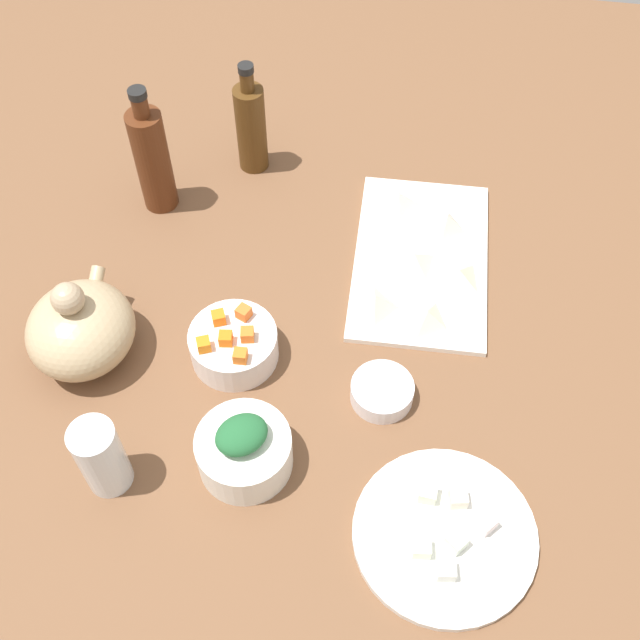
{
  "coord_description": "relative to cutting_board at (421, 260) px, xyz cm",
  "views": [
    {
      "loc": [
        -64.62,
        -10.25,
        98.69
      ],
      "look_at": [
        0.0,
        0.0,
        8.0
      ],
      "focal_mm": 44.38,
      "sensor_mm": 36.0,
      "label": 1
    }
  ],
  "objects": [
    {
      "name": "tabletop",
      "position": [
        -17.24,
        13.31,
        -2.0
      ],
      "size": [
        190.0,
        190.0,
        3.0
      ],
      "primitive_type": "cube",
      "color": "brown",
      "rests_on": "ground"
    },
    {
      "name": "cutting_board",
      "position": [
        0.0,
        0.0,
        0.0
      ],
      "size": [
        34.2,
        21.58,
        1.0
      ],
      "primitive_type": "cube",
      "rotation": [
        0.0,
        0.0,
        0.03
      ],
      "color": "white",
      "rests_on": "tabletop"
    },
    {
      "name": "plate_tofu",
      "position": [
        -44.17,
        -6.63,
        0.1
      ],
      "size": [
        23.01,
        23.01,
        1.2
      ],
      "primitive_type": "cylinder",
      "color": "white",
      "rests_on": "tabletop"
    },
    {
      "name": "bowl_greens",
      "position": [
        -38.11,
        19.89,
        2.57
      ],
      "size": [
        12.43,
        12.43,
        6.14
      ],
      "primitive_type": "cylinder",
      "color": "white",
      "rests_on": "tabletop"
    },
    {
      "name": "bowl_carrots",
      "position": [
        -21.83,
        24.98,
        2.12
      ],
      "size": [
        12.55,
        12.55,
        5.25
      ],
      "primitive_type": "cylinder",
      "color": "white",
      "rests_on": "tabletop"
    },
    {
      "name": "bowl_small_side",
      "position": [
        -25.46,
        3.33,
        1.0
      ],
      "size": [
        8.75,
        8.75,
        3.0
      ],
      "primitive_type": "cylinder",
      "color": "white",
      "rests_on": "tabletop"
    },
    {
      "name": "teapot",
      "position": [
        -24.38,
        46.02,
        5.15
      ],
      "size": [
        17.49,
        14.99,
        14.83
      ],
      "color": "tan",
      "rests_on": "tabletop"
    },
    {
      "name": "bottle_0",
      "position": [
        6.28,
        43.83,
        9.21
      ],
      "size": [
        5.58,
        5.58,
        22.85
      ],
      "color": "#562913",
      "rests_on": "tabletop"
    },
    {
      "name": "bottle_1",
      "position": [
        17.61,
        30.42,
        7.98
      ],
      "size": [
        5.02,
        5.02,
        20.39
      ],
      "color": "#503113",
      "rests_on": "tabletop"
    },
    {
      "name": "drinking_glass_0",
      "position": [
        -43.02,
        36.82,
        5.53
      ],
      "size": [
        5.88,
        5.88,
        12.06
      ],
      "primitive_type": "cylinder",
      "color": "white",
      "rests_on": "tabletop"
    },
    {
      "name": "carrot_cube_0",
      "position": [
        -18.46,
        24.01,
        5.65
      ],
      "size": [
        2.39,
        2.39,
        1.8
      ],
      "primitive_type": "cube",
      "rotation": [
        0.0,
        0.0,
        2.71
      ],
      "color": "orange",
      "rests_on": "bowl_carrots"
    },
    {
      "name": "carrot_cube_1",
      "position": [
        -23.2,
        25.51,
        5.65
      ],
      "size": [
        2.02,
        2.02,
        1.8
      ],
      "primitive_type": "cube",
      "rotation": [
        0.0,
        0.0,
        0.13
      ],
      "color": "orange",
      "rests_on": "bowl_carrots"
    },
    {
      "name": "carrot_cube_2",
      "position": [
        -19.87,
        27.29,
        5.65
      ],
      "size": [
        2.37,
        2.37,
        1.8
      ],
      "primitive_type": "cube",
      "rotation": [
        0.0,
        0.0,
        1.99
      ],
      "color": "orange",
      "rests_on": "bowl_carrots"
    },
    {
      "name": "carrot_cube_3",
      "position": [
        -22.08,
        22.7,
        5.65
      ],
      "size": [
        2.1,
        2.1,
        1.8
      ],
      "primitive_type": "cube",
      "rotation": [
        0.0,
        0.0,
        1.75
      ],
      "color": "orange",
      "rests_on": "bowl_carrots"
    },
    {
      "name": "carrot_cube_4",
      "position": [
        -24.64,
        28.25,
        5.65
      ],
      "size": [
        2.36,
        2.36,
        1.8
      ],
      "primitive_type": "cube",
      "rotation": [
        0.0,
        0.0,
        1.97
      ],
      "color": "orange",
      "rests_on": "bowl_carrots"
    },
    {
      "name": "carrot_cube_5",
      "position": [
        -25.66,
        22.91,
        5.65
      ],
      "size": [
        1.86,
        1.86,
        1.8
      ],
      "primitive_type": "cube",
      "rotation": [
        0.0,
        0.0,
        1.61
      ],
      "color": "orange",
      "rests_on": "bowl_carrots"
    },
    {
      "name": "chopped_greens_mound",
      "position": [
        -38.11,
        19.89,
        7.25
      ],
      "size": [
        8.7,
        8.84,
        3.22
      ],
      "primitive_type": "ellipsoid",
      "rotation": [
        0.0,
        0.0,
        2.27
      ],
      "color": "#246234",
      "rests_on": "bowl_greens"
    },
    {
      "name": "tofu_cube_0",
      "position": [
        -39.85,
        -7.82,
        1.8
      ],
      "size": [
        2.58,
        2.58,
        2.2
      ],
      "primitive_type": "cube",
      "rotation": [
        0.0,
        0.0,
        0.19
      ],
      "color": "silver",
      "rests_on": "plate_tofu"
    },
    {
      "name": "tofu_cube_1",
      "position": [
        -46.93,
        -3.82,
        1.8
      ],
      "size": [
        2.41,
        2.41,
        2.2
      ],
      "primitive_type": "cube",
      "rotation": [
        0.0,
        0.0,
        1.67
      ],
      "color": "white",
      "rests_on": "plate_tofu"
    },
    {
      "name": "tofu_cube_2",
      "position": [
        -49.2,
        -6.91,
        1.8
      ],
      "size": [
        2.49,
        2.49,
        2.2
      ],
      "primitive_type": "cube",
      "rotation": [
        0.0,
        0.0,
        1.71
      ],
      "color": "white",
      "rests_on": "plate_tofu"
    },
    {
      "name": "tofu_cube_3",
      "position": [
        -39.78,
        -4.02,
        1.8
      ],
      "size": [
        2.38,
        2.38,
        2.2
      ],
      "primitive_type": "cube",
      "rotation": [
        0.0,
        0.0,
        1.49
      ],
      "color": "#E5F3CE",
      "rests_on": "plate_tofu"
    },
    {
      "name": "tofu_cube_4",
      "position": [
        -45.47,
        -7.95,
        1.8
      ],
      "size": [
        3.1,
        3.1,
        2.2
      ],
      "primitive_type": "cube",
      "rotation": [
        0.0,
        0.0,
        2.43
      ],
      "color": "white",
      "rests_on": "plate_tofu"
    },
    {
      "name": "tofu_cube_5",
      "position": [
        -42.49,
        -11.38,
        1.8
      ],
      "size": [
        3.11,
        3.11,
        2.2
      ],
      "primitive_type": "cube",
      "rotation": [
        0.0,
        0.0,
        0.82
      ],
      "color": "white",
      "rests_on": "plate_tofu"
    },
    {
      "name": "dumpling_0",
      "position": [
        -1.57,
        1.09,
        1.66
      ],
      "size": [
        7.72,
        7.72,
        2.32
      ],
      "primitive_type": "pyramid",
      "rotation": [
        0.0,
        0.0,
        0.67
      ],
      "color": "beige",
      "rests_on": "cutting_board"
    },
    {
      "name": "dumpling_1",
      "position": [
        -12.01,
        -1.78,
        1.68
      ],
      "size": [
        6.47,
        6.2,
        2.35
      ],
      "primitive_type": "pyramid",
      "rotation": [
        0.0,
        0.0,
        2.81
      ],
      "color": "beige",
      "rests_on": "cutting_board"
    },
    {
      "name": "dumpling_2",
      "position": [
        10.84,
        4.78,
        1.72
      ],
      "size": [
        5.79,
        6.16,
        2.44
      ],
      "primitive_type": "pyramid",
      "rotation": [
        0.0,
        0.0,
        1.78
      ],
      "color": "beige",
      "rests_on": "cutting_board"
    },
    {
      "name": "dumpling_3",
      "position": [
        6.91,
        -3.38,
        2.05
      ],
      "size": [
        5.5,
        5.32,
        3.09
      ],
      "primitive_type": "pyramid",
      "rotation": [
        0.0,
        0.0,
        3.0
      ],
      "color": "beige",
      "rests_on": "cutting_board"
    },
    {
      "name": "dumpling_4",
      "position": [
        -10.65,
        6.08,
        1.73
      ],
      "size": [
        5.75,
        5.68,
        2.47
      ],
      "primitive_type": "pyramid",
      "rotation": [
        0.0,
        0.0,
        3.25
      ],
      "color": "beige",
      "rests_on": "cutting_board"
    },
    {
      "name": "dumpling_5",
      "position": [
        -3.62,
        -5.94,
        1.69
      ],
      "size": [
        7.88,
        7.8,
        2.39
      ],
      "primitive_type": "pyramid",
      "rotation": [
        0.0,
        0.0,
        2.55
      ],
      "color": "beige",
      "rests_on": "cutting_board"
    }
  ]
}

